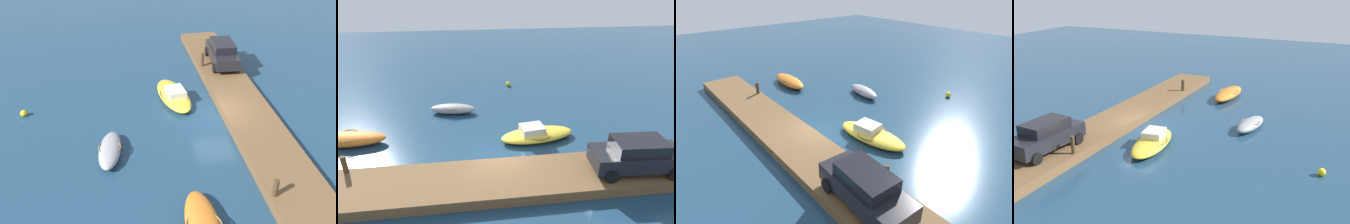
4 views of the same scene
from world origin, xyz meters
The scene contains 9 objects.
ground_plane centered at (0.00, 0.00, 0.00)m, with size 84.00×84.00×0.00m, color navy.
dock_platform centered at (0.00, -1.85, 0.27)m, with size 25.97×3.05×0.54m, color brown.
rowboat_grey centered at (-2.78, 6.60, 0.35)m, with size 3.38×1.60×0.68m.
rowboat_orange centered at (-8.86, 2.97, 0.39)m, with size 4.53×1.67×0.77m.
motorboat_yellow centered at (2.51, 2.20, 0.35)m, with size 4.81×2.44×0.96m.
mooring_post_west centered at (-7.62, -0.58, 0.99)m, with size 0.25×0.25×0.89m, color #47331E.
mooring_post_mid_west centered at (6.17, -0.58, 1.05)m, with size 0.21×0.21×1.01m, color #47331E.
parked_car centered at (6.43, -2.16, 1.42)m, with size 4.44×2.16×1.70m.
marker_buoy centered at (2.01, 11.71, 0.21)m, with size 0.42×0.42×0.42m, color yellow.
Camera 2 is at (-1.29, -12.74, 9.25)m, focal length 30.49 mm.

